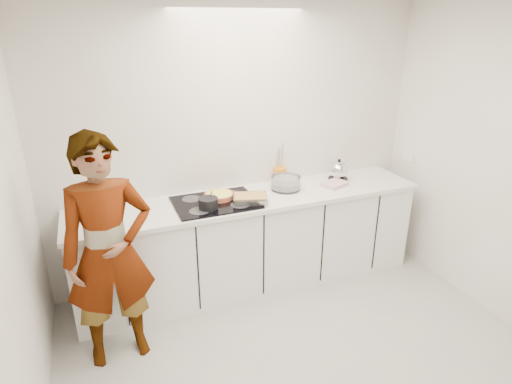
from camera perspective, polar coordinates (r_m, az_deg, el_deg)
name	(u,v)px	position (r m, az deg, el deg)	size (l,w,h in m)	color
floor	(315,374)	(3.42, 7.92, -22.89)	(3.60, 3.20, 0.00)	#A9A9A5
wall_back	(239,147)	(4.04, -2.23, 6.08)	(3.60, 0.00, 2.60)	white
base_cabinets	(252,243)	(4.09, -0.54, -6.81)	(3.20, 0.58, 0.87)	white
countertop	(252,199)	(3.90, -0.56, -0.92)	(3.24, 0.64, 0.04)	white
hob	(215,202)	(3.77, -5.43, -1.40)	(0.72, 0.54, 0.01)	black
tart_dish	(219,195)	(3.83, -4.94, -0.45)	(0.33, 0.33, 0.04)	#C7603C
saucepan	(208,203)	(3.62, -6.38, -1.48)	(0.22, 0.22, 0.16)	black
baking_dish	(250,198)	(3.74, -0.81, -0.80)	(0.35, 0.30, 0.06)	silver
mixing_bowl	(286,183)	(4.05, 3.98, 1.15)	(0.36, 0.36, 0.13)	silver
tea_towel	(335,184)	(4.21, 10.43, 1.05)	(0.23, 0.17, 0.04)	white
kettle	(338,171)	(4.36, 10.93, 2.76)	(0.23, 0.23, 0.22)	black
utensil_crock	(280,175)	(4.23, 3.22, 2.29)	(0.12, 0.12, 0.15)	orange
cook	(109,253)	(3.22, -19.02, -7.72)	(0.64, 0.42, 1.75)	white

